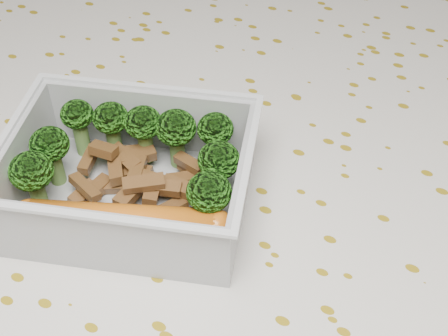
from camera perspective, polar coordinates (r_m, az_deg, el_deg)
The scene contains 6 objects.
dining_table at distance 0.54m, azimuth 0.73°, elevation -8.77°, with size 1.40×0.90×0.75m.
tablecloth at distance 0.50m, azimuth 0.79°, elevation -5.32°, with size 1.46×0.96×0.19m.
lunch_container at distance 0.45m, azimuth -8.49°, elevation -1.48°, with size 0.21×0.18×0.06m.
broccoli_florets at distance 0.45m, azimuth -7.79°, elevation 1.85°, with size 0.15×0.13×0.05m.
meat_pile at distance 0.46m, azimuth -8.00°, elevation -0.77°, with size 0.10×0.08×0.03m.
sausage at distance 0.43m, azimuth -9.31°, elevation -4.88°, with size 0.14×0.08×0.02m.
Camera 1 is at (0.15, -0.28, 1.10)m, focal length 50.00 mm.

